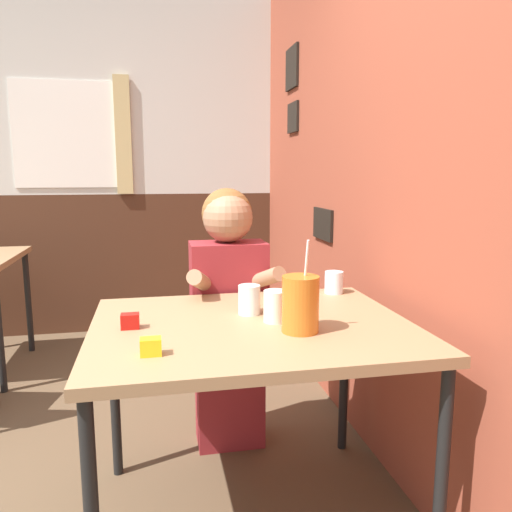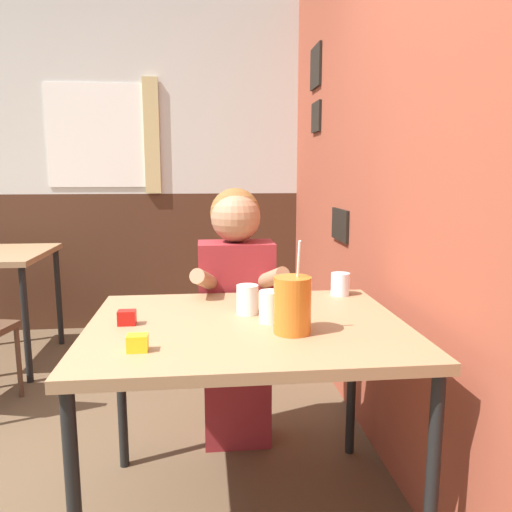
{
  "view_description": "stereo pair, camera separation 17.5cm",
  "coord_description": "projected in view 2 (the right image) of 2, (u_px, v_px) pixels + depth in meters",
  "views": [
    {
      "loc": [
        0.49,
        -1.32,
        1.27
      ],
      "look_at": [
        0.86,
        0.48,
        0.96
      ],
      "focal_mm": 35.0,
      "sensor_mm": 36.0,
      "label": 1
    },
    {
      "loc": [
        0.67,
        -1.35,
        1.27
      ],
      "look_at": [
        0.86,
        0.48,
        0.96
      ],
      "focal_mm": 35.0,
      "sensor_mm": 36.0,
      "label": 2
    }
  ],
  "objects": [
    {
      "name": "condiment_ketchup",
      "position": [
        127.0,
        318.0,
        1.7
      ],
      "size": [
        0.06,
        0.04,
        0.05
      ],
      "color": "#B7140F",
      "rests_on": "main_table"
    },
    {
      "name": "back_wall",
      "position": [
        115.0,
        161.0,
        3.95
      ],
      "size": [
        5.89,
        0.09,
        2.7
      ],
      "color": "silver",
      "rests_on": "ground_plane"
    },
    {
      "name": "glass_center",
      "position": [
        247.0,
        299.0,
        1.83
      ],
      "size": [
        0.08,
        0.08,
        0.11
      ],
      "color": "silver",
      "rests_on": "main_table"
    },
    {
      "name": "main_table",
      "position": [
        247.0,
        340.0,
        1.74
      ],
      "size": [
        1.09,
        0.88,
        0.76
      ],
      "color": "#93704C",
      "rests_on": "ground_plane"
    },
    {
      "name": "condiment_mustard",
      "position": [
        138.0,
        343.0,
        1.45
      ],
      "size": [
        0.06,
        0.04,
        0.05
      ],
      "color": "yellow",
      "rests_on": "main_table"
    },
    {
      "name": "brick_wall_right",
      "position": [
        349.0,
        158.0,
        2.74
      ],
      "size": [
        0.08,
        4.74,
        2.7
      ],
      "color": "brown",
      "rests_on": "ground_plane"
    },
    {
      "name": "cocktail_pitcher",
      "position": [
        292.0,
        305.0,
        1.6
      ],
      "size": [
        0.12,
        0.12,
        0.3
      ],
      "color": "#C6661E",
      "rests_on": "main_table"
    },
    {
      "name": "glass_near_pitcher",
      "position": [
        340.0,
        284.0,
        2.11
      ],
      "size": [
        0.08,
        0.08,
        0.09
      ],
      "color": "silver",
      "rests_on": "main_table"
    },
    {
      "name": "glass_far_side",
      "position": [
        271.0,
        307.0,
        1.73
      ],
      "size": [
        0.08,
        0.08,
        0.11
      ],
      "color": "silver",
      "rests_on": "main_table"
    },
    {
      "name": "person_seated",
      "position": [
        236.0,
        308.0,
        2.29
      ],
      "size": [
        0.42,
        0.42,
        1.2
      ],
      "color": "maroon",
      "rests_on": "ground_plane"
    }
  ]
}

